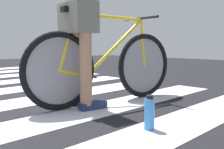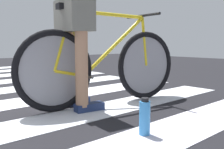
% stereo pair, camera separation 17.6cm
% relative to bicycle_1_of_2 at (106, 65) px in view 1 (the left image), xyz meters
% --- Properties ---
extents(bicycle_1_of_2, '(1.72, 0.54, 0.93)m').
position_rel_bicycle_1_of_2_xyz_m(bicycle_1_of_2, '(0.00, 0.00, 0.00)').
color(bicycle_1_of_2, black).
rests_on(bicycle_1_of_2, ground).
extents(cyclist_1_of_2, '(0.37, 0.44, 0.98)m').
position_rel_bicycle_1_of_2_xyz_m(cyclist_1_of_2, '(-0.31, 0.05, 0.25)').
color(cyclist_1_of_2, '#A87A5B').
rests_on(cyclist_1_of_2, ground).
extents(water_bottle, '(0.07, 0.07, 0.25)m').
position_rel_bicycle_1_of_2_xyz_m(water_bottle, '(-0.36, -0.82, -0.27)').
color(water_bottle, '#3989D0').
rests_on(water_bottle, ground).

